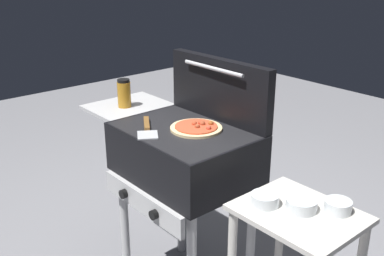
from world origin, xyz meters
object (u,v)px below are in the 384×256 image
object	(u,v)px
pizza_pepperoni	(197,127)
topping_bowl_middle	(301,205)
spatula	(147,128)
topping_bowl_far	(265,200)
sauce_jar	(124,93)
topping_bowl_near	(338,207)
grill	(183,157)

from	to	relation	value
pizza_pepperoni	topping_bowl_middle	distance (m)	0.63
pizza_pepperoni	spatula	distance (m)	0.23
topping_bowl_far	spatula	bearing A→B (deg)	-173.20
sauce_jar	topping_bowl_near	bearing A→B (deg)	6.39
sauce_jar	topping_bowl_middle	bearing A→B (deg)	2.15
topping_bowl_near	topping_bowl_middle	size ratio (longest dim) A/B	0.86
pizza_pepperoni	spatula	xyz separation A→B (m)	(-0.14, -0.18, -0.00)
topping_bowl_near	topping_bowl_far	distance (m)	0.27
pizza_pepperoni	topping_bowl_far	bearing A→B (deg)	-11.07
topping_bowl_near	topping_bowl_far	xyz separation A→B (m)	(-0.21, -0.17, -0.00)
pizza_pepperoni	topping_bowl_near	distance (m)	0.73
topping_bowl_near	topping_bowl_middle	distance (m)	0.13
grill	topping_bowl_far	size ratio (longest dim) A/B	8.93
sauce_jar	topping_bowl_middle	xyz separation A→B (m)	(1.12, 0.04, -0.19)
topping_bowl_middle	pizza_pepperoni	bearing A→B (deg)	177.56
grill	topping_bowl_far	world-z (taller)	grill
sauce_jar	spatula	size ratio (longest dim) A/B	0.60
pizza_pepperoni	topping_bowl_near	world-z (taller)	pizza_pepperoni
grill	pizza_pepperoni	size ratio (longest dim) A/B	3.99
topping_bowl_far	topping_bowl_middle	size ratio (longest dim) A/B	0.92
spatula	topping_bowl_far	world-z (taller)	spatula
grill	topping_bowl_far	distance (m)	0.56
grill	sauce_jar	xyz separation A→B (m)	(-0.45, -0.03, 0.22)
spatula	sauce_jar	bearing A→B (deg)	163.08
topping_bowl_middle	topping_bowl_near	bearing A→B (deg)	44.95
pizza_pepperoni	sauce_jar	world-z (taller)	sauce_jar
spatula	topping_bowl_near	xyz separation A→B (m)	(0.86, 0.24, -0.12)
pizza_pepperoni	topping_bowl_middle	xyz separation A→B (m)	(0.62, -0.03, -0.12)
topping_bowl_near	topping_bowl_middle	bearing A→B (deg)	-135.05
grill	topping_bowl_far	xyz separation A→B (m)	(0.56, -0.06, 0.03)
spatula	grill	bearing A→B (deg)	55.24
pizza_pepperoni	topping_bowl_near	bearing A→B (deg)	5.40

